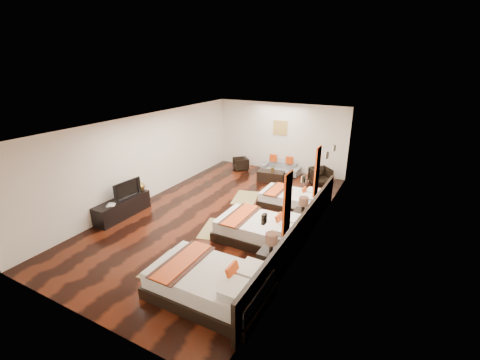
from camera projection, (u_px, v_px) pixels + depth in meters
The scene contains 30 objects.
floor at pixel (221, 214), 9.73m from camera, with size 5.50×9.50×0.01m, color black.
ceiling at pixel (219, 121), 8.75m from camera, with size 5.50×9.50×0.01m, color white.
back_wall at pixel (280, 137), 13.17m from camera, with size 5.50×0.01×2.80m, color silver.
left_wall at pixel (148, 157), 10.45m from camera, with size 0.01×9.50×2.80m, color silver.
right_wall at pixel (314, 186), 8.03m from camera, with size 0.01×9.50×2.80m, color silver.
headboard_panel at pixel (300, 234), 7.72m from camera, with size 0.08×6.60×0.90m, color black.
bed_near at pixel (210, 283), 6.22m from camera, with size 2.33×1.47×0.89m.
bed_mid at pixel (261, 230), 8.22m from camera, with size 2.21×1.39×0.84m.
bed_far at pixel (291, 199), 10.15m from camera, with size 1.87×1.18×0.71m.
nightstand_a at pixel (271, 259), 6.92m from camera, with size 0.49×0.49×0.96m.
nightstand_b at pixel (302, 218), 8.76m from camera, with size 0.47×0.47×0.93m.
jute_mat_near at pixel (167, 266), 7.22m from camera, with size 0.75×1.20×0.01m, color olive.
jute_mat_mid at pixel (216, 229), 8.82m from camera, with size 0.75×1.20×0.01m, color olive.
jute_mat_far at pixel (246, 198), 10.84m from camera, with size 0.75×1.20×0.01m, color olive.
tv_console at pixel (123, 207), 9.50m from camera, with size 0.50×1.80×0.55m, color black.
tv at pixel (125, 189), 9.41m from camera, with size 0.94×0.12×0.54m, color black.
book at pixel (107, 205), 8.98m from camera, with size 0.22×0.29×0.03m, color black.
figurine at pixel (139, 185), 9.95m from camera, with size 0.35×0.35×0.36m, color brown.
sofa at pixel (281, 168), 13.14m from camera, with size 1.57×0.61×0.46m, color gray.
armchair_left at pixel (241, 164), 13.54m from camera, with size 0.57×0.59×0.53m, color black.
armchair_right at pixel (320, 176), 11.94m from camera, with size 0.68×0.70×0.64m, color black.
coffee_table at pixel (271, 176), 12.28m from camera, with size 1.00×0.50×0.40m, color black.
table_plant at pixel (273, 168), 12.16m from camera, with size 0.23×0.20×0.25m, color #29561C.
orange_panel_a at pixel (287, 203), 6.36m from camera, with size 0.04×0.40×1.30m, color #D86014.
orange_panel_b at pixel (317, 172), 8.18m from camera, with size 0.04×0.40×1.30m, color #D86014.
sconce_near at pixel (264, 219), 5.41m from camera, with size 0.07×0.12×0.18m.
sconce_mid at pixel (303, 179), 7.23m from camera, with size 0.07×0.12×0.18m.
sconce_far at pixel (327, 155), 9.05m from camera, with size 0.07×0.12×0.18m.
sconce_lounge at pixel (334, 148), 9.80m from camera, with size 0.07×0.12×0.18m.
gold_artwork at pixel (280, 128), 13.01m from camera, with size 0.60×0.04×0.60m, color #AD873F.
Camera 1 is at (4.62, -7.46, 4.36)m, focal length 23.98 mm.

